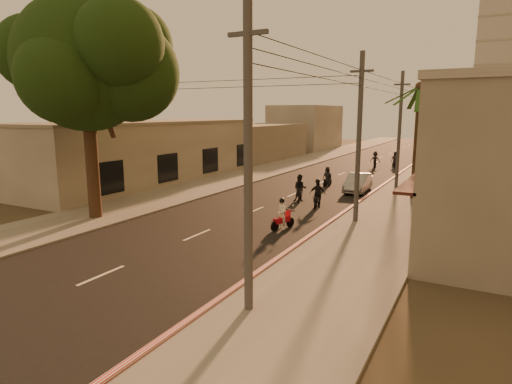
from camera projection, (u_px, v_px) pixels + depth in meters
The scene contains 19 objects.
ground at pixel (171, 246), 19.20m from camera, with size 160.00×160.00×0.00m, color #383023.
road at pixel (321, 183), 36.56m from camera, with size 10.00×140.00×0.02m, color black.
sidewalk_right at pixel (413, 189), 33.09m from camera, with size 5.00×140.00×0.12m, color slate.
sidewalk_left at pixel (245, 176), 40.01m from camera, with size 5.00×140.00×0.12m, color slate.
curb_stripe at pixel (366, 197), 29.85m from camera, with size 0.20×60.00×0.20m, color red.
left_building at pixel (146, 151), 37.33m from camera, with size 8.20×24.20×5.20m.
broadleaf_tree at pixel (92, 63), 22.56m from camera, with size 9.60×8.70×12.10m.
palm_tree at pixel (419, 93), 28.09m from camera, with size 5.00×5.00×8.20m.
utility_poles at pixel (401, 104), 32.50m from camera, with size 1.20×48.26×9.00m.
filler_right at pixel (503, 137), 51.25m from camera, with size 8.00×14.00×6.00m, color #ACA89C.
filler_left_near at pixel (254, 142), 54.77m from camera, with size 8.00×14.00×4.40m, color #ACA89C.
filler_left_far at pixel (306, 127), 70.16m from camera, with size 8.00×14.00×7.00m, color #ACA89C.
scooter_red at pixel (282, 215), 21.83m from camera, with size 0.88×1.63×1.65m.
scooter_mid_a at pixel (300, 189), 28.80m from camera, with size 1.25×1.84×1.87m.
scooter_mid_b at pixel (317, 194), 26.96m from camera, with size 1.15×1.84×1.83m.
scooter_far_a at pixel (327, 177), 34.75m from camera, with size 0.80×1.66×1.62m.
scooter_far_b at pixel (375, 160), 46.36m from camera, with size 1.41×1.81×1.81m.
parked_car at pixel (358, 183), 32.21m from camera, with size 1.72×4.31×1.39m, color #A2A5AA.
scooter_far_c at pixel (395, 160), 47.12m from camera, with size 1.08×1.71×1.73m.
Camera 1 is at (12.02, -14.48, 5.92)m, focal length 30.00 mm.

